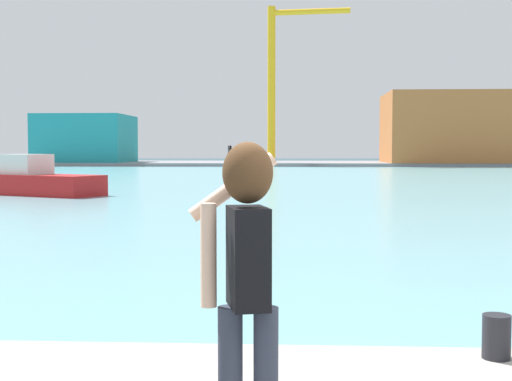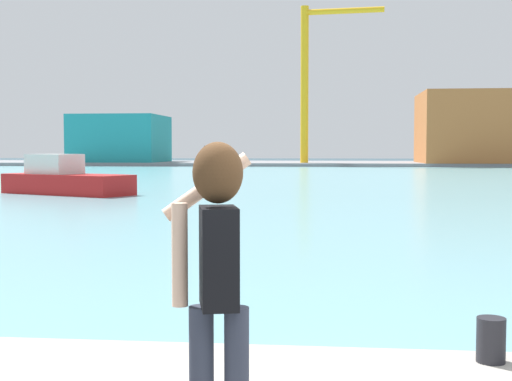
# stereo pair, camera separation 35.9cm
# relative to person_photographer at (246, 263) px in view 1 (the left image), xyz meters

# --- Properties ---
(ground_plane) EXTENTS (220.00, 220.00, 0.00)m
(ground_plane) POSITION_rel_person_photographer_xyz_m (1.04, 50.16, -1.53)
(ground_plane) COLOR #334751
(harbor_water) EXTENTS (140.00, 100.00, 0.02)m
(harbor_water) POSITION_rel_person_photographer_xyz_m (1.04, 52.16, -1.52)
(harbor_water) COLOR #6BA8B2
(harbor_water) RESTS_ON ground_plane
(far_shore_dock) EXTENTS (140.00, 20.00, 0.43)m
(far_shore_dock) POSITION_rel_person_photographer_xyz_m (1.04, 92.16, -1.32)
(far_shore_dock) COLOR gray
(far_shore_dock) RESTS_ON ground_plane
(person_photographer) EXTENTS (0.54, 0.54, 1.74)m
(person_photographer) POSITION_rel_person_photographer_xyz_m (0.00, 0.00, 0.00)
(person_photographer) COLOR #2D3342
(person_photographer) RESTS_ON quay_promenade
(harbor_bollard) EXTENTS (0.23, 0.23, 0.36)m
(harbor_bollard) POSITION_rel_person_photographer_xyz_m (1.91, 1.86, -0.89)
(harbor_bollard) COLOR black
(harbor_bollard) RESTS_ON quay_promenade
(boat_moored) EXTENTS (7.06, 4.93, 1.91)m
(boat_moored) POSITION_rel_person_photographer_xyz_m (-12.02, 28.58, -0.84)
(boat_moored) COLOR #B21919
(boat_moored) RESTS_ON harbor_water
(warehouse_left) EXTENTS (11.51, 11.58, 6.29)m
(warehouse_left) POSITION_rel_person_photographer_xyz_m (-27.83, 89.56, 2.04)
(warehouse_left) COLOR teal
(warehouse_left) RESTS_ON far_shore_dock
(warehouse_right) EXTENTS (15.19, 12.75, 8.93)m
(warehouse_right) POSITION_rel_person_photographer_xyz_m (19.61, 88.50, 3.36)
(warehouse_right) COLOR #B26633
(warehouse_right) RESTS_ON far_shore_dock
(port_crane) EXTENTS (10.33, 1.92, 19.68)m
(port_crane) POSITION_rel_person_photographer_xyz_m (-1.76, 85.63, 10.51)
(port_crane) COLOR yellow
(port_crane) RESTS_ON far_shore_dock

